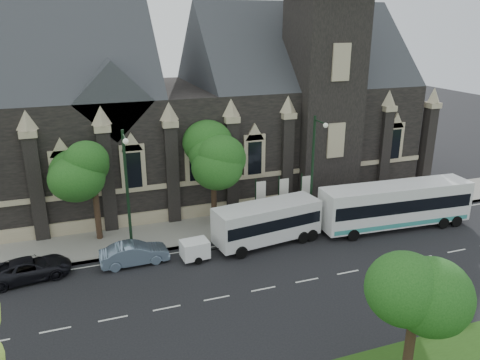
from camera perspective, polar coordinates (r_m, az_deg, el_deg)
name	(u,v)px	position (r m, az deg, el deg)	size (l,w,h in m)	color
ground	(217,298)	(28.59, -2.87, -14.26)	(160.00, 160.00, 0.00)	black
sidewalk	(181,233)	(36.64, -7.23, -6.42)	(80.00, 5.00, 0.15)	gray
museum	(209,106)	(44.07, -3.80, 9.05)	(40.00, 17.70, 29.90)	black
tree_park_east	(417,293)	(21.78, 20.87, -12.80)	(3.40, 3.40, 6.28)	black
tree_walk_right	(215,154)	(36.49, -3.09, 3.23)	(4.08, 4.08, 7.80)	black
tree_walk_left	(95,166)	(35.14, -17.31, 1.63)	(3.91, 3.91, 7.64)	black
street_lamp_near	(314,167)	(36.00, 9.02, 1.63)	(0.36, 1.88, 9.00)	black
street_lamp_mid	(127,187)	(31.99, -13.64, -0.87)	(0.36, 1.88, 9.00)	black
banner_flag_left	(259,197)	(37.00, 2.33, -2.14)	(0.90, 0.10, 4.00)	black
banner_flag_center	(282,194)	(37.75, 5.15, -1.77)	(0.90, 0.10, 4.00)	black
banner_flag_right	(304,192)	(38.59, 7.86, -1.41)	(0.90, 0.10, 4.00)	black
tour_coach	(396,204)	(38.72, 18.52, -2.86)	(12.42, 3.45, 3.58)	white
shuttle_bus	(267,221)	(34.27, 3.37, -5.03)	(8.22, 3.67, 3.07)	silver
box_trailer	(195,249)	(32.41, -5.55, -8.43)	(2.71, 1.60, 1.42)	white
sedan	(134,253)	(32.62, -12.80, -8.77)	(1.59, 4.57, 1.51)	slate
car_far_black	(30,269)	(33.00, -24.30, -9.85)	(2.30, 4.99, 1.39)	black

